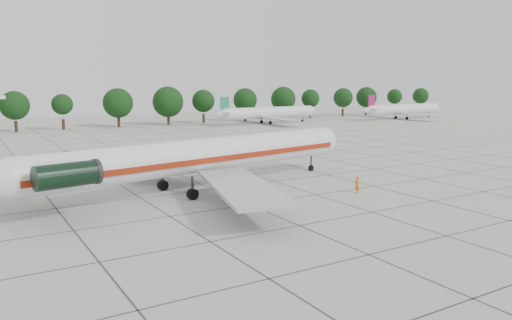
# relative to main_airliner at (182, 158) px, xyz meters

# --- Properties ---
(ground) EXTENTS (260.00, 260.00, 0.00)m
(ground) POSITION_rel_main_airliner_xyz_m (3.60, -7.62, -3.80)
(ground) COLOR #AEAEA7
(ground) RESTS_ON ground
(apron_joints) EXTENTS (170.00, 170.00, 0.02)m
(apron_joints) POSITION_rel_main_airliner_xyz_m (3.60, 7.38, -3.80)
(apron_joints) COLOR #383838
(apron_joints) RESTS_ON ground
(main_airliner) EXTENTS (45.53, 35.51, 10.77)m
(main_airliner) POSITION_rel_main_airliner_xyz_m (0.00, 0.00, 0.00)
(main_airliner) COLOR silver
(main_airliner) RESTS_ON ground
(ground_crew) EXTENTS (0.70, 0.54, 1.73)m
(ground_crew) POSITION_rel_main_airliner_xyz_m (15.82, -9.05, -2.94)
(ground_crew) COLOR #BF690B
(ground_crew) RESTS_ON ground
(bg_airliner_d) EXTENTS (28.24, 27.20, 7.40)m
(bg_airliner_d) POSITION_rel_main_airliner_xyz_m (52.81, 66.45, -0.89)
(bg_airliner_d) COLOR silver
(bg_airliner_d) RESTS_ON ground
(bg_airliner_e) EXTENTS (28.24, 27.20, 7.40)m
(bg_airliner_e) POSITION_rel_main_airliner_xyz_m (96.32, 58.87, -0.89)
(bg_airliner_e) COLOR silver
(bg_airliner_e) RESTS_ON ground
(tree_line) EXTENTS (249.86, 8.44, 10.22)m
(tree_line) POSITION_rel_main_airliner_xyz_m (-8.08, 77.38, 2.18)
(tree_line) COLOR #332114
(tree_line) RESTS_ON ground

